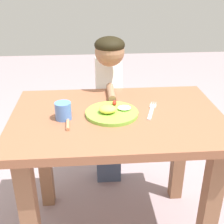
% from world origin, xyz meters
% --- Properties ---
extents(dining_table, '(1.04, 0.71, 0.76)m').
position_xyz_m(dining_table, '(0.00, 0.00, 0.60)').
color(dining_table, '#945A3E').
rests_on(dining_table, ground_plane).
extents(plate, '(0.26, 0.26, 0.05)m').
position_xyz_m(plate, '(-0.03, 0.00, 0.77)').
color(plate, '#82C443').
rests_on(plate, dining_table).
extents(fork, '(0.09, 0.21, 0.01)m').
position_xyz_m(fork, '(0.18, 0.03, 0.76)').
color(fork, silver).
rests_on(fork, dining_table).
extents(spoon, '(0.04, 0.21, 0.02)m').
position_xyz_m(spoon, '(-0.24, -0.01, 0.77)').
color(spoon, tan).
rests_on(spoon, dining_table).
extents(drinking_cup, '(0.08, 0.08, 0.08)m').
position_xyz_m(drinking_cup, '(-0.26, -0.02, 0.80)').
color(drinking_cup, '#5386E2').
rests_on(drinking_cup, dining_table).
extents(person, '(0.17, 0.43, 1.07)m').
position_xyz_m(person, '(-0.01, 0.43, 0.59)').
color(person, '#3F4E6B').
rests_on(person, ground_plane).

